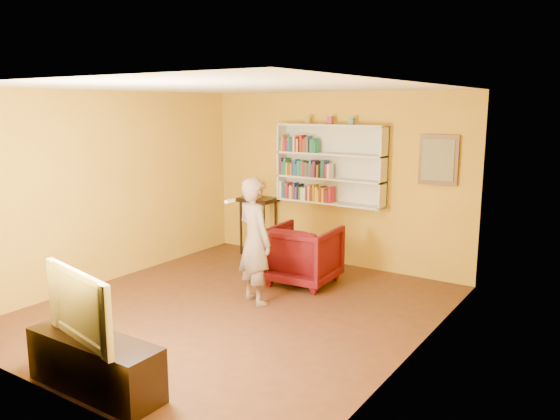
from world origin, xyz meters
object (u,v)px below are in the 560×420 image
(bookshelf, at_px, (332,164))
(tv_cabinet, at_px, (95,364))
(person, at_px, (255,241))
(console_table, at_px, (258,208))
(armchair, at_px, (303,255))
(television, at_px, (91,303))
(ruby_lustre, at_px, (258,186))

(bookshelf, bearing_deg, tv_cabinet, -87.90)
(bookshelf, height_order, person, bookshelf)
(bookshelf, relative_size, console_table, 1.86)
(console_table, bearing_deg, armchair, -32.37)
(person, bearing_deg, console_table, -32.64)
(armchair, bearing_deg, tv_cabinet, 86.31)
(bookshelf, relative_size, television, 1.63)
(armchair, xyz_separation_m, tv_cabinet, (0.02, -3.58, -0.17))
(armchair, bearing_deg, bookshelf, -85.88)
(armchair, relative_size, television, 0.84)
(armchair, xyz_separation_m, person, (-0.11, -1.01, 0.39))
(person, relative_size, television, 1.47)
(bookshelf, height_order, armchair, bookshelf)
(console_table, xyz_separation_m, person, (1.35, -1.93, 0.01))
(bookshelf, bearing_deg, ruby_lustre, -173.02)
(ruby_lustre, xyz_separation_m, tv_cabinet, (1.47, -4.50, -0.92))
(person, bearing_deg, armchair, -73.75)
(armchair, distance_m, tv_cabinet, 3.58)
(tv_cabinet, bearing_deg, armchair, 90.27)
(television, bearing_deg, person, 104.65)
(bookshelf, xyz_separation_m, ruby_lustre, (-1.30, -0.16, -0.43))
(person, height_order, tv_cabinet, person)
(person, bearing_deg, ruby_lustre, -32.64)
(television, bearing_deg, ruby_lustre, 119.98)
(ruby_lustre, height_order, armchair, ruby_lustre)
(bookshelf, distance_m, television, 4.73)
(bookshelf, bearing_deg, armchair, -81.92)
(ruby_lustre, height_order, person, person)
(armchair, bearing_deg, ruby_lustre, -36.33)
(console_table, distance_m, ruby_lustre, 0.36)
(console_table, height_order, armchair, console_table)
(ruby_lustre, xyz_separation_m, armchair, (1.46, -0.92, -0.75))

